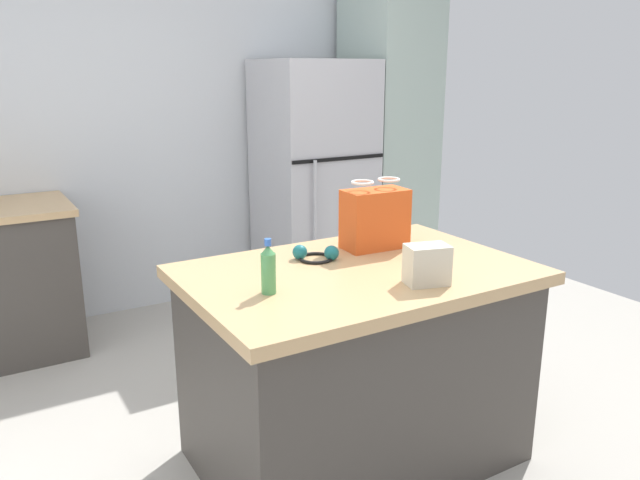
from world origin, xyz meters
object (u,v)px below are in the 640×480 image
object	(u,v)px
refrigerator	(314,181)
kitchen_island	(356,365)
bottle	(268,269)
shopping_bag	(375,218)
small_box	(427,265)
tall_cabinet	(388,140)
ear_defenders	(316,255)

from	to	relation	value
refrigerator	kitchen_island	bearing A→B (deg)	-115.39
refrigerator	bottle	world-z (taller)	refrigerator
shopping_bag	small_box	xyz separation A→B (m)	(-0.12, -0.50, -0.06)
refrigerator	small_box	size ratio (longest dim) A/B	10.82
bottle	tall_cabinet	bearing A→B (deg)	44.49
bottle	shopping_bag	bearing A→B (deg)	23.07
shopping_bag	ear_defenders	world-z (taller)	shopping_bag
shopping_bag	ear_defenders	size ratio (longest dim) A/B	1.50
refrigerator	ear_defenders	xyz separation A→B (m)	(-0.99, -1.71, 0.03)
shopping_bag	bottle	distance (m)	0.74
small_box	bottle	size ratio (longest dim) A/B	0.78
refrigerator	shopping_bag	size ratio (longest dim) A/B	5.50
bottle	ear_defenders	bearing A→B (deg)	36.86
kitchen_island	shopping_bag	world-z (taller)	shopping_bag
tall_cabinet	bottle	world-z (taller)	tall_cabinet
kitchen_island	tall_cabinet	world-z (taller)	tall_cabinet
kitchen_island	bottle	size ratio (longest dim) A/B	6.76
refrigerator	bottle	distance (m)	2.39
tall_cabinet	bottle	distance (m)	2.82
refrigerator	ear_defenders	bearing A→B (deg)	-120.04
refrigerator	small_box	xyz separation A→B (m)	(-0.78, -2.19, 0.09)
kitchen_island	tall_cabinet	bearing A→B (deg)	50.46
tall_cabinet	bottle	bearing A→B (deg)	-135.51
kitchen_island	ear_defenders	xyz separation A→B (m)	(-0.08, 0.19, 0.46)
refrigerator	shopping_bag	world-z (taller)	refrigerator
kitchen_island	refrigerator	size ratio (longest dim) A/B	0.80
tall_cabinet	bottle	size ratio (longest dim) A/B	10.97
shopping_bag	tall_cabinet	bearing A→B (deg)	51.70
ear_defenders	shopping_bag	bearing A→B (deg)	4.19
bottle	ear_defenders	xyz separation A→B (m)	(0.35, 0.26, -0.07)
refrigerator	shopping_bag	distance (m)	1.81
refrigerator	tall_cabinet	bearing A→B (deg)	0.02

